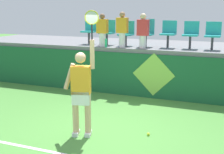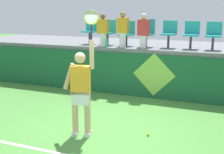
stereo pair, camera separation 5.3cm
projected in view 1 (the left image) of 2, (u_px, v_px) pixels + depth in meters
The scene contains 17 objects.
ground_plane at pixel (100, 131), 6.68m from camera, with size 40.00×40.00×0.00m, color #478438.
court_back_wall at pixel (140, 75), 9.24m from camera, with size 13.43×0.20×1.31m, color #195633.
spectator_platform at pixel (153, 46), 10.40m from camera, with size 13.43×2.99×0.12m, color slate.
tennis_player at pixel (81, 89), 6.26m from camera, with size 0.74×0.35×2.59m.
tennis_ball at pixel (148, 134), 6.45m from camera, with size 0.07×0.07×0.07m, color #D1E533.
water_bottle at pixel (106, 43), 9.52m from camera, with size 0.07×0.07×0.26m, color #26B272.
stadium_chair_0 at pixel (90, 30), 10.30m from camera, with size 0.44×0.42×0.82m.
stadium_chair_1 at pixel (108, 31), 10.07m from camera, with size 0.44×0.42×0.81m.
stadium_chair_2 at pixel (127, 32), 9.84m from camera, with size 0.44×0.42×0.79m.
stadium_chair_3 at pixel (147, 32), 9.60m from camera, with size 0.44×0.42×0.86m.
stadium_chair_4 at pixel (169, 32), 9.34m from camera, with size 0.44×0.42×0.82m.
stadium_chair_5 at pixel (191, 33), 9.10m from camera, with size 0.44×0.42×0.81m.
stadium_chair_6 at pixel (213, 34), 8.87m from camera, with size 0.44×0.42×0.81m.
spectator_0 at pixel (143, 30), 9.22m from camera, with size 0.34×0.20×1.04m.
spectator_1 at pixel (122, 29), 9.44m from camera, with size 0.34×0.20×1.09m.
spectator_2 at pixel (102, 30), 9.66m from camera, with size 0.34×0.20×1.02m.
wall_signage_mount at pixel (153, 98), 9.13m from camera, with size 1.27×0.01×1.36m.
Camera 1 is at (2.58, -5.71, 2.62)m, focal length 49.22 mm.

